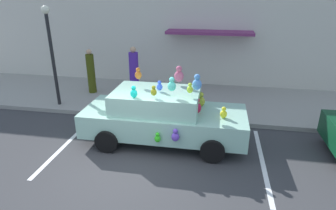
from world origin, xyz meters
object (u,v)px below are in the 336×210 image
at_px(street_lamp_post, 51,46).
at_px(pedestrian_walking_past, 134,72).
at_px(teddy_bear_on_sidewalk, 156,100).
at_px(plush_covered_car, 163,115).
at_px(pedestrian_near_shopfront, 91,73).

bearing_deg(street_lamp_post, pedestrian_walking_past, 36.79).
xyz_separation_m(teddy_bear_on_sidewalk, street_lamp_post, (-3.73, -0.14, 1.84)).
xyz_separation_m(plush_covered_car, pedestrian_walking_past, (-1.93, 3.63, 0.24)).
height_order(teddy_bear_on_sidewalk, street_lamp_post, street_lamp_post).
bearing_deg(plush_covered_car, teddy_bear_on_sidewalk, 108.10).
bearing_deg(pedestrian_walking_past, street_lamp_post, -143.21).
height_order(plush_covered_car, pedestrian_walking_past, plush_covered_car).
bearing_deg(teddy_bear_on_sidewalk, street_lamp_post, -177.92).
bearing_deg(pedestrian_near_shopfront, plush_covered_car, -42.07).
relative_size(street_lamp_post, pedestrian_walking_past, 1.84).
xyz_separation_m(plush_covered_car, teddy_bear_on_sidewalk, (-0.63, 1.94, -0.29)).
relative_size(teddy_bear_on_sidewalk, street_lamp_post, 0.22).
bearing_deg(pedestrian_walking_past, plush_covered_car, -62.06).
relative_size(plush_covered_car, pedestrian_near_shopfront, 2.54).
bearing_deg(teddy_bear_on_sidewalk, pedestrian_walking_past, 127.40).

